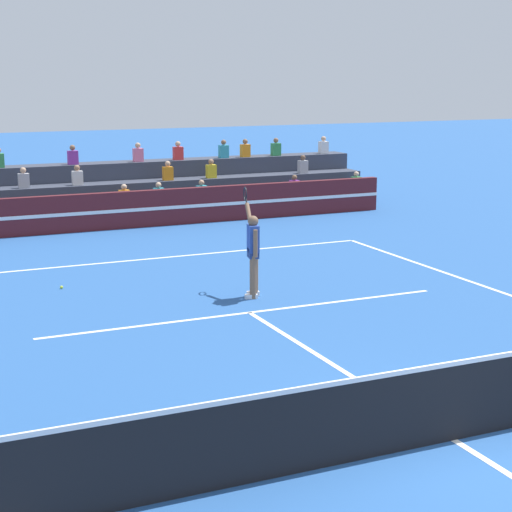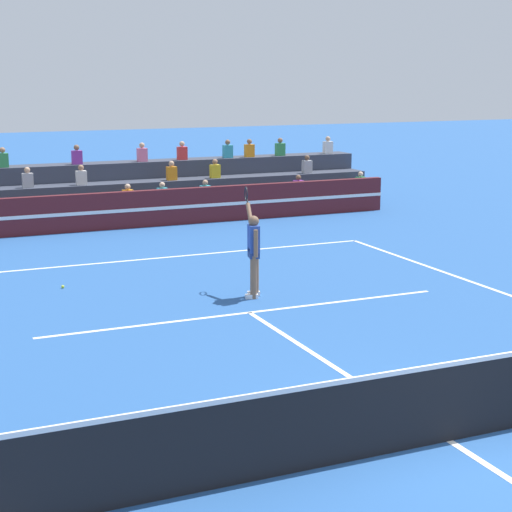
{
  "view_description": "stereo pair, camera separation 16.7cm",
  "coord_description": "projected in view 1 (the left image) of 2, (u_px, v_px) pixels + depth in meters",
  "views": [
    {
      "loc": [
        -6.42,
        -8.18,
        4.56
      ],
      "look_at": [
        0.16,
        6.48,
        1.1
      ],
      "focal_mm": 60.0,
      "sensor_mm": 36.0,
      "label": 1
    },
    {
      "loc": [
        -6.27,
        -8.25,
        4.56
      ],
      "look_at": [
        0.16,
        6.48,
        1.1
      ],
      "focal_mm": 60.0,
      "sensor_mm": 36.0,
      "label": 2
    }
  ],
  "objects": [
    {
      "name": "ground_plane",
      "position": [
        454.0,
        440.0,
        10.83
      ],
      "size": [
        120.0,
        120.0,
        0.0
      ],
      "primitive_type": "plane",
      "color": "#285699"
    },
    {
      "name": "tennis_ball",
      "position": [
        61.0,
        287.0,
        18.38
      ],
      "size": [
        0.07,
        0.07,
        0.07
      ],
      "primitive_type": "sphere",
      "color": "#C6DB33",
      "rests_on": "ground"
    },
    {
      "name": "bleacher_stand",
      "position": [
        94.0,
        196.0,
        27.53
      ],
      "size": [
        18.95,
        2.85,
        2.28
      ],
      "color": "#383D4C",
      "rests_on": "ground"
    },
    {
      "name": "tennis_net",
      "position": [
        456.0,
        400.0,
        10.71
      ],
      "size": [
        12.0,
        0.1,
        1.1
      ],
      "color": "black",
      "rests_on": "ground"
    },
    {
      "name": "tennis_player",
      "position": [
        253.0,
        251.0,
        17.53
      ],
      "size": [
        0.48,
        1.36,
        2.25
      ],
      "color": "brown",
      "rests_on": "ground"
    },
    {
      "name": "sponsor_banner_wall",
      "position": [
        115.0,
        211.0,
        25.29
      ],
      "size": [
        18.0,
        0.26,
        1.1
      ],
      "color": "#51191E",
      "rests_on": "ground"
    },
    {
      "name": "court_lines",
      "position": [
        454.0,
        440.0,
        10.83
      ],
      "size": [
        11.1,
        23.9,
        0.01
      ],
      "color": "white",
      "rests_on": "ground"
    }
  ]
}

